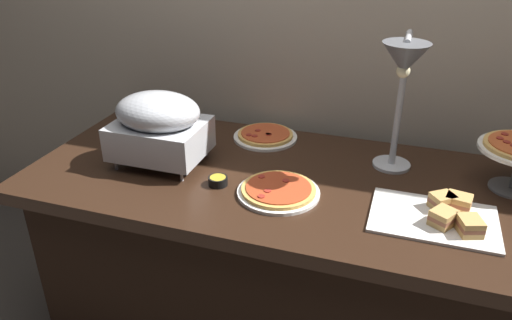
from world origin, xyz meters
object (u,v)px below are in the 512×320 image
(pizza_plate_center, at_px, (278,191))
(sauce_cup_near, at_px, (218,181))
(chafing_dish, at_px, (159,125))
(heat_lamp, at_px, (403,73))
(pizza_plate_front, at_px, (265,136))
(sandwich_platter, at_px, (443,215))

(pizza_plate_center, xyz_separation_m, sauce_cup_near, (-0.22, -0.01, 0.00))
(chafing_dish, distance_m, heat_lamp, 0.88)
(pizza_plate_front, bearing_deg, heat_lamp, -21.87)
(sandwich_platter, bearing_deg, sauce_cup_near, -179.01)
(chafing_dish, xyz_separation_m, sandwich_platter, (1.02, -0.08, -0.14))
(pizza_plate_front, bearing_deg, sandwich_platter, -30.38)
(chafing_dish, bearing_deg, pizza_plate_front, 47.46)
(chafing_dish, xyz_separation_m, sauce_cup_near, (0.27, -0.09, -0.14))
(heat_lamp, distance_m, sandwich_platter, 0.47)
(pizza_plate_front, xyz_separation_m, pizza_plate_center, (0.18, -0.42, 0.00))
(sauce_cup_near, bearing_deg, pizza_plate_front, 84.72)
(heat_lamp, height_order, pizza_plate_center, heat_lamp)
(chafing_dish, bearing_deg, heat_lamp, 8.44)
(heat_lamp, xyz_separation_m, pizza_plate_center, (-0.35, -0.21, -0.38))
(pizza_plate_center, bearing_deg, pizza_plate_front, 113.07)
(chafing_dish, height_order, pizza_plate_front, chafing_dish)
(chafing_dish, bearing_deg, sauce_cup_near, -19.09)
(heat_lamp, xyz_separation_m, sandwich_platter, (0.18, -0.20, -0.38))
(chafing_dish, xyz_separation_m, pizza_plate_front, (0.31, 0.34, -0.14))
(pizza_plate_center, distance_m, sandwich_platter, 0.53)
(heat_lamp, bearing_deg, pizza_plate_center, -148.75)
(pizza_plate_front, bearing_deg, pizza_plate_center, -66.93)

